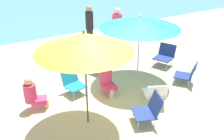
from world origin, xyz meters
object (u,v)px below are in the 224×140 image
at_px(beach_chair_b, 188,73).
at_px(beach_chair_f, 149,109).
at_px(beach_chair_e, 73,82).
at_px(umbrella_yellow, 84,42).
at_px(beach_chair_d, 96,63).
at_px(person_c, 33,93).
at_px(beach_chair_a, 155,92).
at_px(person_b, 90,27).
at_px(beach_chair_c, 165,55).
at_px(person_a, 117,33).
at_px(umbrella_teal, 140,22).
at_px(person_d, 107,78).

bearing_deg(beach_chair_b, beach_chair_f, 75.38).
bearing_deg(beach_chair_e, umbrella_yellow, -20.20).
xyz_separation_m(beach_chair_d, person_c, (-2.20, -1.09, 0.15)).
xyz_separation_m(beach_chair_e, person_c, (-1.10, -0.24, 0.11)).
distance_m(beach_chair_a, person_c, 2.93).
xyz_separation_m(beach_chair_a, beach_chair_b, (1.45, 0.38, -0.02)).
bearing_deg(beach_chair_e, person_b, 134.49).
bearing_deg(beach_chair_b, beach_chair_c, -50.14).
distance_m(beach_chair_a, beach_chair_d, 2.40).
height_order(beach_chair_b, person_c, person_c).
xyz_separation_m(umbrella_yellow, person_a, (2.42, 2.77, -1.01)).
distance_m(umbrella_teal, beach_chair_f, 2.45).
bearing_deg(beach_chair_a, person_b, 20.98).
distance_m(beach_chair_b, person_c, 4.19).
xyz_separation_m(person_b, person_d, (-1.01, -3.09, -0.39)).
relative_size(umbrella_teal, person_c, 2.50).
height_order(beach_chair_e, person_a, person_a).
xyz_separation_m(beach_chair_a, person_b, (0.25, 4.18, 0.49)).
height_order(beach_chair_b, beach_chair_e, beach_chair_b).
bearing_deg(beach_chair_f, beach_chair_e, -44.90).
height_order(umbrella_yellow, beach_chair_d, umbrella_yellow).
xyz_separation_m(beach_chair_c, person_b, (-1.47, 2.51, 0.48)).
xyz_separation_m(umbrella_yellow, beach_chair_b, (3.19, 0.20, -1.58)).
relative_size(umbrella_teal, beach_chair_f, 3.07).
bearing_deg(beach_chair_a, person_c, 88.55).
xyz_separation_m(beach_chair_a, beach_chair_e, (-1.54, 1.52, -0.01)).
relative_size(beach_chair_b, person_d, 0.83).
relative_size(person_a, person_d, 1.95).
xyz_separation_m(beach_chair_d, beach_chair_f, (-0.13, -2.87, 0.07)).
distance_m(beach_chair_a, person_d, 1.33).
relative_size(beach_chair_a, person_d, 0.82).
relative_size(umbrella_yellow, person_b, 1.32).
distance_m(beach_chair_a, beach_chair_c, 2.40).
height_order(beach_chair_f, person_c, person_c).
relative_size(beach_chair_c, beach_chair_d, 1.14).
height_order(umbrella_teal, umbrella_yellow, umbrella_yellow).
relative_size(beach_chair_a, person_c, 0.84).
xyz_separation_m(beach_chair_c, person_c, (-4.36, -0.39, 0.08)).
distance_m(beach_chair_c, beach_chair_d, 2.27).
distance_m(beach_chair_b, person_b, 4.01).
relative_size(beach_chair_e, beach_chair_f, 0.90).
distance_m(umbrella_yellow, beach_chair_f, 2.05).
distance_m(beach_chair_b, beach_chair_f, 2.21).
bearing_deg(person_c, person_d, 12.97).
height_order(umbrella_teal, beach_chair_f, umbrella_teal).
relative_size(beach_chair_b, person_c, 0.85).
distance_m(beach_chair_c, person_b, 2.95).
distance_m(person_a, person_d, 2.40).
bearing_deg(umbrella_teal, beach_chair_c, 15.56).
distance_m(umbrella_yellow, person_b, 4.59).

